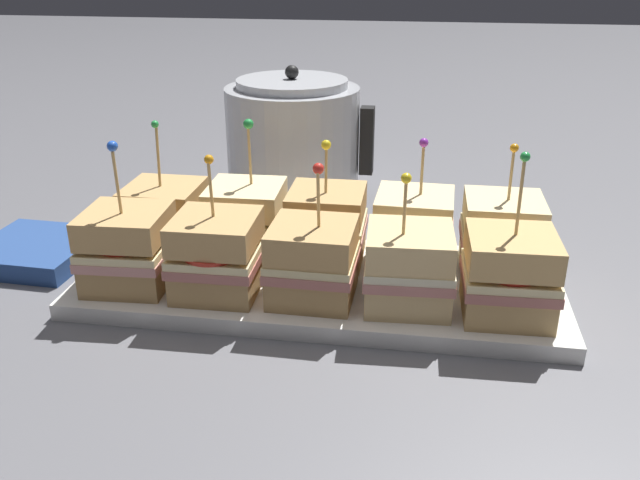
{
  "coord_description": "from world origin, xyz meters",
  "views": [
    {
      "loc": [
        0.11,
        -0.67,
        0.36
      ],
      "look_at": [
        0.0,
        0.0,
        0.06
      ],
      "focal_mm": 38.0,
      "sensor_mm": 36.0,
      "label": 1
    }
  ],
  "objects_px": {
    "sandwich_front_far_right": "(509,275)",
    "sandwich_front_left": "(217,255)",
    "sandwich_back_left": "(246,220)",
    "sandwich_front_center": "(312,261)",
    "sandwich_front_right": "(409,268)",
    "kettle_steel": "(293,140)",
    "sandwich_back_right": "(413,229)",
    "napkin_stack": "(37,251)",
    "sandwich_back_far_left": "(165,217)",
    "sandwich_back_far_right": "(502,235)",
    "sandwich_back_center": "(325,225)",
    "sandwich_front_far_left": "(128,248)",
    "serving_platter": "(320,283)"
  },
  "relations": [
    {
      "from": "sandwich_front_far_right",
      "to": "sandwich_front_left",
      "type": "bearing_deg",
      "value": 179.91
    },
    {
      "from": "sandwich_back_left",
      "to": "kettle_steel",
      "type": "bearing_deg",
      "value": 88.61
    },
    {
      "from": "sandwich_front_left",
      "to": "napkin_stack",
      "type": "bearing_deg",
      "value": 163.1
    },
    {
      "from": "sandwich_front_right",
      "to": "sandwich_back_right",
      "type": "relative_size",
      "value": 0.96
    },
    {
      "from": "sandwich_front_left",
      "to": "sandwich_back_center",
      "type": "bearing_deg",
      "value": 45.25
    },
    {
      "from": "sandwich_front_far_right",
      "to": "sandwich_back_left",
      "type": "height_order",
      "value": "sandwich_front_far_right"
    },
    {
      "from": "sandwich_front_far_left",
      "to": "sandwich_front_far_right",
      "type": "height_order",
      "value": "sandwich_front_far_right"
    },
    {
      "from": "sandwich_front_far_right",
      "to": "sandwich_back_far_left",
      "type": "relative_size",
      "value": 1.05
    },
    {
      "from": "napkin_stack",
      "to": "kettle_steel",
      "type": "bearing_deg",
      "value": 46.44
    },
    {
      "from": "sandwich_front_right",
      "to": "sandwich_back_center",
      "type": "distance_m",
      "value": 0.14
    },
    {
      "from": "sandwich_front_far_left",
      "to": "sandwich_front_center",
      "type": "xyz_separation_m",
      "value": [
        0.2,
        0.0,
        -0.0
      ]
    },
    {
      "from": "kettle_steel",
      "to": "sandwich_back_center",
      "type": "bearing_deg",
      "value": -71.47
    },
    {
      "from": "sandwich_front_far_right",
      "to": "napkin_stack",
      "type": "distance_m",
      "value": 0.56
    },
    {
      "from": "sandwich_front_right",
      "to": "kettle_steel",
      "type": "distance_m",
      "value": 0.4
    },
    {
      "from": "sandwich_front_center",
      "to": "napkin_stack",
      "type": "bearing_deg",
      "value": 168.24
    },
    {
      "from": "serving_platter",
      "to": "napkin_stack",
      "type": "xyz_separation_m",
      "value": [
        -0.36,
        0.03,
        0.0
      ]
    },
    {
      "from": "sandwich_front_left",
      "to": "sandwich_front_right",
      "type": "height_order",
      "value": "sandwich_front_left"
    },
    {
      "from": "kettle_steel",
      "to": "sandwich_back_right",
      "type": "bearing_deg",
      "value": -53.74
    },
    {
      "from": "serving_platter",
      "to": "sandwich_back_left",
      "type": "xyz_separation_m",
      "value": [
        -0.1,
        0.05,
        0.05
      ]
    },
    {
      "from": "sandwich_front_center",
      "to": "sandwich_back_left",
      "type": "distance_m",
      "value": 0.14
    },
    {
      "from": "sandwich_front_right",
      "to": "sandwich_front_far_right",
      "type": "height_order",
      "value": "sandwich_front_far_right"
    },
    {
      "from": "sandwich_back_right",
      "to": "sandwich_back_center",
      "type": "bearing_deg",
      "value": -178.45
    },
    {
      "from": "sandwich_front_center",
      "to": "sandwich_back_far_left",
      "type": "relative_size",
      "value": 0.93
    },
    {
      "from": "sandwich_back_far_left",
      "to": "sandwich_back_center",
      "type": "height_order",
      "value": "sandwich_back_far_left"
    },
    {
      "from": "sandwich_front_right",
      "to": "sandwich_back_center",
      "type": "height_order",
      "value": "sandwich_back_center"
    },
    {
      "from": "sandwich_back_far_right",
      "to": "sandwich_back_center",
      "type": "bearing_deg",
      "value": -179.18
    },
    {
      "from": "sandwich_back_far_left",
      "to": "sandwich_back_center",
      "type": "bearing_deg",
      "value": 0.28
    },
    {
      "from": "sandwich_back_far_right",
      "to": "napkin_stack",
      "type": "height_order",
      "value": "sandwich_back_far_right"
    },
    {
      "from": "sandwich_back_left",
      "to": "sandwich_front_far_left",
      "type": "bearing_deg",
      "value": -136.34
    },
    {
      "from": "sandwich_back_left",
      "to": "napkin_stack",
      "type": "height_order",
      "value": "sandwich_back_left"
    },
    {
      "from": "sandwich_front_center",
      "to": "sandwich_front_far_right",
      "type": "bearing_deg",
      "value": -1.24
    },
    {
      "from": "sandwich_front_left",
      "to": "sandwich_back_far_left",
      "type": "relative_size",
      "value": 0.95
    },
    {
      "from": "sandwich_front_far_right",
      "to": "sandwich_back_far_right",
      "type": "height_order",
      "value": "sandwich_front_far_right"
    },
    {
      "from": "sandwich_back_center",
      "to": "sandwich_back_left",
      "type": "bearing_deg",
      "value": 179.21
    },
    {
      "from": "sandwich_back_center",
      "to": "sandwich_back_far_right",
      "type": "xyz_separation_m",
      "value": [
        0.2,
        0.0,
        0.0
      ]
    },
    {
      "from": "sandwich_front_far_right",
      "to": "sandwich_back_left",
      "type": "bearing_deg",
      "value": 160.8
    },
    {
      "from": "sandwich_back_right",
      "to": "napkin_stack",
      "type": "distance_m",
      "value": 0.46
    },
    {
      "from": "kettle_steel",
      "to": "serving_platter",
      "type": "bearing_deg",
      "value": -73.86
    },
    {
      "from": "sandwich_front_left",
      "to": "sandwich_front_center",
      "type": "distance_m",
      "value": 0.1
    },
    {
      "from": "serving_platter",
      "to": "sandwich_front_far_left",
      "type": "xyz_separation_m",
      "value": [
        -0.2,
        -0.05,
        0.05
      ]
    },
    {
      "from": "serving_platter",
      "to": "sandwich_back_left",
      "type": "bearing_deg",
      "value": 152.52
    },
    {
      "from": "sandwich_back_left",
      "to": "sandwich_front_far_right",
      "type": "bearing_deg",
      "value": -19.2
    },
    {
      "from": "sandwich_back_right",
      "to": "sandwich_front_left",
      "type": "bearing_deg",
      "value": -152.93
    },
    {
      "from": "sandwich_front_far_right",
      "to": "sandwich_front_center",
      "type": "bearing_deg",
      "value": 178.76
    },
    {
      "from": "sandwich_front_right",
      "to": "napkin_stack",
      "type": "relative_size",
      "value": 1.04
    },
    {
      "from": "sandwich_front_center",
      "to": "sandwich_front_left",
      "type": "bearing_deg",
      "value": -177.85
    },
    {
      "from": "serving_platter",
      "to": "sandwich_front_far_left",
      "type": "height_order",
      "value": "sandwich_front_far_left"
    },
    {
      "from": "kettle_steel",
      "to": "sandwich_front_right",
      "type": "bearing_deg",
      "value": -62.17
    },
    {
      "from": "sandwich_front_center",
      "to": "sandwich_back_right",
      "type": "bearing_deg",
      "value": 44.5
    },
    {
      "from": "sandwich_front_center",
      "to": "sandwich_back_far_left",
      "type": "xyz_separation_m",
      "value": [
        -0.19,
        0.09,
        -0.0
      ]
    }
  ]
}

